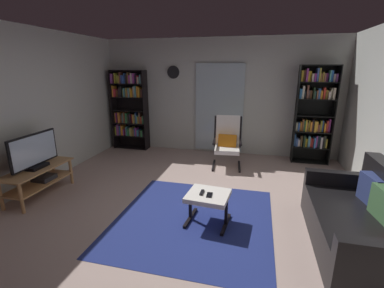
{
  "coord_description": "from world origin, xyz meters",
  "views": [
    {
      "loc": [
        0.91,
        -3.29,
        1.96
      ],
      "look_at": [
        -0.06,
        0.64,
        0.8
      ],
      "focal_mm": 25.13,
      "sensor_mm": 36.0,
      "label": 1
    }
  ],
  "objects_px": {
    "ottoman": "(208,199)",
    "television": "(34,152)",
    "tv_stand": "(40,177)",
    "lounge_armchair": "(227,140)",
    "cell_phone": "(209,195)",
    "wall_clock": "(173,72)",
    "bookshelf_near_tv": "(130,107)",
    "leather_sofa": "(365,223)",
    "bookshelf_near_sofa": "(314,113)",
    "tv_remote": "(202,192)"
  },
  "relations": [
    {
      "from": "television",
      "to": "ottoman",
      "type": "height_order",
      "value": "television"
    },
    {
      "from": "cell_phone",
      "to": "wall_clock",
      "type": "relative_size",
      "value": 0.48
    },
    {
      "from": "television",
      "to": "bookshelf_near_tv",
      "type": "distance_m",
      "value": 2.81
    },
    {
      "from": "ottoman",
      "to": "bookshelf_near_tv",
      "type": "bearing_deg",
      "value": 130.52
    },
    {
      "from": "tv_stand",
      "to": "bookshelf_near_tv",
      "type": "bearing_deg",
      "value": 85.51
    },
    {
      "from": "television",
      "to": "cell_phone",
      "type": "height_order",
      "value": "television"
    },
    {
      "from": "tv_remote",
      "to": "wall_clock",
      "type": "xyz_separation_m",
      "value": [
        -1.33,
        3.06,
        1.43
      ]
    },
    {
      "from": "wall_clock",
      "to": "television",
      "type": "bearing_deg",
      "value": -114.03
    },
    {
      "from": "television",
      "to": "ottoman",
      "type": "relative_size",
      "value": 1.56
    },
    {
      "from": "leather_sofa",
      "to": "television",
      "type": "bearing_deg",
      "value": 176.95
    },
    {
      "from": "television",
      "to": "lounge_armchair",
      "type": "xyz_separation_m",
      "value": [
        2.69,
        2.08,
        -0.18
      ]
    },
    {
      "from": "tv_stand",
      "to": "ottoman",
      "type": "xyz_separation_m",
      "value": [
        2.71,
        -0.15,
        0.04
      ]
    },
    {
      "from": "tv_stand",
      "to": "bookshelf_near_tv",
      "type": "xyz_separation_m",
      "value": [
        0.22,
        2.76,
        0.72
      ]
    },
    {
      "from": "television",
      "to": "bookshelf_near_tv",
      "type": "bearing_deg",
      "value": 85.58
    },
    {
      "from": "tv_stand",
      "to": "bookshelf_near_sofa",
      "type": "bearing_deg",
      "value": 31.66
    },
    {
      "from": "ottoman",
      "to": "leather_sofa",
      "type": "bearing_deg",
      "value": -3.32
    },
    {
      "from": "bookshelf_near_sofa",
      "to": "leather_sofa",
      "type": "xyz_separation_m",
      "value": [
        0.1,
        -2.96,
        -0.74
      ]
    },
    {
      "from": "lounge_armchair",
      "to": "leather_sofa",
      "type": "bearing_deg",
      "value": -52.43
    },
    {
      "from": "ottoman",
      "to": "television",
      "type": "bearing_deg",
      "value": 177.13
    },
    {
      "from": "lounge_armchair",
      "to": "wall_clock",
      "type": "height_order",
      "value": "wall_clock"
    },
    {
      "from": "tv_stand",
      "to": "leather_sofa",
      "type": "height_order",
      "value": "leather_sofa"
    },
    {
      "from": "cell_phone",
      "to": "wall_clock",
      "type": "distance_m",
      "value": 3.7
    },
    {
      "from": "tv_stand",
      "to": "tv_remote",
      "type": "bearing_deg",
      "value": -3.48
    },
    {
      "from": "ottoman",
      "to": "cell_phone",
      "type": "height_order",
      "value": "cell_phone"
    },
    {
      "from": "television",
      "to": "bookshelf_near_sofa",
      "type": "bearing_deg",
      "value": 31.85
    },
    {
      "from": "bookshelf_near_tv",
      "to": "wall_clock",
      "type": "xyz_separation_m",
      "value": [
        1.09,
        0.14,
        0.83
      ]
    },
    {
      "from": "leather_sofa",
      "to": "wall_clock",
      "type": "distance_m",
      "value": 4.73
    },
    {
      "from": "ottoman",
      "to": "wall_clock",
      "type": "bearing_deg",
      "value": 114.72
    },
    {
      "from": "ottoman",
      "to": "tv_stand",
      "type": "bearing_deg",
      "value": 176.75
    },
    {
      "from": "tv_stand",
      "to": "lounge_armchair",
      "type": "relative_size",
      "value": 1.11
    },
    {
      "from": "leather_sofa",
      "to": "tv_remote",
      "type": "height_order",
      "value": "leather_sofa"
    },
    {
      "from": "bookshelf_near_sofa",
      "to": "lounge_armchair",
      "type": "xyz_separation_m",
      "value": [
        -1.68,
        -0.64,
        -0.52
      ]
    },
    {
      "from": "ottoman",
      "to": "cell_phone",
      "type": "distance_m",
      "value": 0.09
    },
    {
      "from": "lounge_armchair",
      "to": "television",
      "type": "bearing_deg",
      "value": -142.33
    },
    {
      "from": "television",
      "to": "tv_remote",
      "type": "distance_m",
      "value": 2.65
    },
    {
      "from": "bookshelf_near_tv",
      "to": "lounge_armchair",
      "type": "xyz_separation_m",
      "value": [
        2.48,
        -0.7,
        -0.49
      ]
    },
    {
      "from": "tv_remote",
      "to": "wall_clock",
      "type": "height_order",
      "value": "wall_clock"
    },
    {
      "from": "wall_clock",
      "to": "leather_sofa",
      "type": "bearing_deg",
      "value": -44.87
    },
    {
      "from": "tv_remote",
      "to": "wall_clock",
      "type": "relative_size",
      "value": 0.5
    },
    {
      "from": "lounge_armchair",
      "to": "cell_phone",
      "type": "distance_m",
      "value": 2.26
    },
    {
      "from": "leather_sofa",
      "to": "tv_remote",
      "type": "bearing_deg",
      "value": 177.0
    },
    {
      "from": "television",
      "to": "cell_phone",
      "type": "distance_m",
      "value": 2.75
    },
    {
      "from": "tv_stand",
      "to": "bookshelf_near_tv",
      "type": "distance_m",
      "value": 2.86
    },
    {
      "from": "tv_stand",
      "to": "lounge_armchair",
      "type": "distance_m",
      "value": 3.4
    },
    {
      "from": "tv_stand",
      "to": "bookshelf_near_sofa",
      "type": "xyz_separation_m",
      "value": [
        4.38,
        2.7,
        0.75
      ]
    },
    {
      "from": "bookshelf_near_tv",
      "to": "ottoman",
      "type": "relative_size",
      "value": 3.4
    },
    {
      "from": "bookshelf_near_tv",
      "to": "bookshelf_near_sofa",
      "type": "bearing_deg",
      "value": -0.9
    },
    {
      "from": "bookshelf_near_tv",
      "to": "tv_remote",
      "type": "bearing_deg",
      "value": -50.45
    },
    {
      "from": "ottoman",
      "to": "cell_phone",
      "type": "bearing_deg",
      "value": -61.02
    },
    {
      "from": "television",
      "to": "wall_clock",
      "type": "relative_size",
      "value": 3.02
    }
  ]
}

